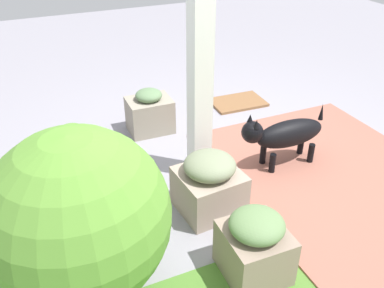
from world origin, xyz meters
name	(u,v)px	position (x,y,z in m)	size (l,w,h in m)	color
ground_plane	(228,164)	(0.00, 0.00, 0.00)	(12.00, 12.00, 0.00)	gray
brick_path	(340,179)	(-0.75, 0.60, 0.01)	(1.80, 2.40, 0.02)	#9E5F4E
porch_pillar	(200,55)	(0.28, -0.01, 1.05)	(0.16, 0.16, 2.11)	white
stone_planter_nearest	(150,112)	(0.43, -0.87, 0.20)	(0.44, 0.35, 0.45)	gray
stone_planter_mid	(209,184)	(0.42, 0.48, 0.23)	(0.49, 0.47, 0.49)	gray
stone_planter_far	(255,246)	(0.44, 1.16, 0.23)	(0.39, 0.41, 0.48)	gray
round_shrub	(79,217)	(1.41, 0.81, 0.53)	(1.06, 1.06, 1.06)	#5E9735
terracotta_pot_tall	(78,170)	(1.29, -0.13, 0.21)	(0.31, 0.31, 0.59)	#C0713E
dog	(284,134)	(-0.42, 0.21, 0.32)	(0.80, 0.22, 0.55)	black
doormat	(238,102)	(-0.70, -1.06, 0.01)	(0.60, 0.41, 0.03)	brown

